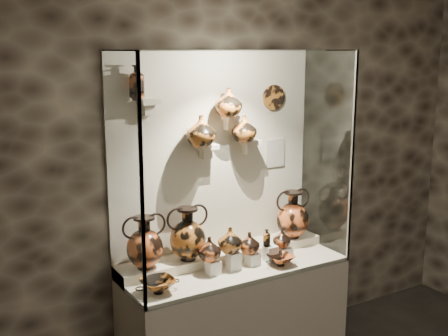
{
  "coord_description": "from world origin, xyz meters",
  "views": [
    {
      "loc": [
        -2.08,
        -1.14,
        2.41
      ],
      "look_at": [
        -0.05,
        2.26,
        1.56
      ],
      "focal_mm": 45.0,
      "sensor_mm": 36.0,
      "label": 1
    }
  ],
  "objects_px": {
    "amphora_left": "(145,242)",
    "lekythos_tall": "(137,80)",
    "jug_c": "(249,243)",
    "ovoid_vase_a": "(201,131)",
    "amphora_mid": "(188,234)",
    "jug_e": "(282,238)",
    "jug_a": "(209,249)",
    "ovoid_vase_c": "(244,129)",
    "kylix_left": "(158,284)",
    "amphora_right": "(292,214)",
    "kylix_right": "(280,259)",
    "jug_b": "(230,240)",
    "lekythos_small": "(266,237)",
    "ovoid_vase_b": "(228,102)"
  },
  "relations": [
    {
      "from": "jug_e",
      "to": "ovoid_vase_c",
      "type": "distance_m",
      "value": 0.89
    },
    {
      "from": "kylix_left",
      "to": "ovoid_vase_c",
      "type": "bearing_deg",
      "value": 5.49
    },
    {
      "from": "kylix_right",
      "to": "lekythos_tall",
      "type": "relative_size",
      "value": 0.93
    },
    {
      "from": "amphora_left",
      "to": "kylix_right",
      "type": "distance_m",
      "value": 1.01
    },
    {
      "from": "ovoid_vase_a",
      "to": "jug_a",
      "type": "bearing_deg",
      "value": -96.28
    },
    {
      "from": "jug_b",
      "to": "ovoid_vase_c",
      "type": "relative_size",
      "value": 0.94
    },
    {
      "from": "amphora_left",
      "to": "kylix_right",
      "type": "relative_size",
      "value": 1.53
    },
    {
      "from": "jug_c",
      "to": "ovoid_vase_c",
      "type": "relative_size",
      "value": 0.81
    },
    {
      "from": "amphora_right",
      "to": "lekythos_tall",
      "type": "relative_size",
      "value": 1.48
    },
    {
      "from": "amphora_left",
      "to": "ovoid_vase_a",
      "type": "bearing_deg",
      "value": 5.34
    },
    {
      "from": "jug_c",
      "to": "ovoid_vase_a",
      "type": "height_order",
      "value": "ovoid_vase_a"
    },
    {
      "from": "amphora_right",
      "to": "kylix_left",
      "type": "bearing_deg",
      "value": -167.73
    },
    {
      "from": "amphora_mid",
      "to": "ovoid_vase_b",
      "type": "relative_size",
      "value": 1.87
    },
    {
      "from": "amphora_left",
      "to": "jug_e",
      "type": "distance_m",
      "value": 1.07
    },
    {
      "from": "amphora_mid",
      "to": "ovoid_vase_c",
      "type": "height_order",
      "value": "ovoid_vase_c"
    },
    {
      "from": "amphora_right",
      "to": "kylix_right",
      "type": "relative_size",
      "value": 1.59
    },
    {
      "from": "ovoid_vase_a",
      "to": "jug_e",
      "type": "bearing_deg",
      "value": -11.75
    },
    {
      "from": "kylix_right",
      "to": "kylix_left",
      "type": "bearing_deg",
      "value": 176.38
    },
    {
      "from": "jug_a",
      "to": "jug_c",
      "type": "bearing_deg",
      "value": -13.66
    },
    {
      "from": "lekythos_small",
      "to": "kylix_left",
      "type": "xyz_separation_m",
      "value": [
        -0.93,
        -0.09,
        -0.14
      ]
    },
    {
      "from": "jug_a",
      "to": "ovoid_vase_b",
      "type": "distance_m",
      "value": 1.07
    },
    {
      "from": "ovoid_vase_c",
      "to": "kylix_left",
      "type": "bearing_deg",
      "value": -169.68
    },
    {
      "from": "jug_a",
      "to": "kylix_right",
      "type": "distance_m",
      "value": 0.56
    },
    {
      "from": "jug_a",
      "to": "kylix_left",
      "type": "xyz_separation_m",
      "value": [
        -0.45,
        -0.1,
        -0.13
      ]
    },
    {
      "from": "jug_a",
      "to": "jug_e",
      "type": "xyz_separation_m",
      "value": [
        0.64,
        0.0,
        -0.04
      ]
    },
    {
      "from": "kylix_right",
      "to": "ovoid_vase_b",
      "type": "bearing_deg",
      "value": 121.74
    },
    {
      "from": "amphora_right",
      "to": "kylix_left",
      "type": "relative_size",
      "value": 1.36
    },
    {
      "from": "amphora_right",
      "to": "ovoid_vase_c",
      "type": "height_order",
      "value": "ovoid_vase_c"
    },
    {
      "from": "lekythos_small",
      "to": "ovoid_vase_c",
      "type": "relative_size",
      "value": 0.76
    },
    {
      "from": "amphora_mid",
      "to": "jug_e",
      "type": "relative_size",
      "value": 2.73
    },
    {
      "from": "lekythos_tall",
      "to": "jug_e",
      "type": "bearing_deg",
      "value": -16.45
    },
    {
      "from": "jug_b",
      "to": "jug_e",
      "type": "relative_size",
      "value": 1.3
    },
    {
      "from": "lekythos_tall",
      "to": "ovoid_vase_b",
      "type": "bearing_deg",
      "value": -5.45
    },
    {
      "from": "jug_c",
      "to": "kylix_right",
      "type": "relative_size",
      "value": 0.65
    },
    {
      "from": "jug_c",
      "to": "ovoid_vase_b",
      "type": "relative_size",
      "value": 0.77
    },
    {
      "from": "ovoid_vase_b",
      "to": "jug_c",
      "type": "bearing_deg",
      "value": -60.32
    },
    {
      "from": "jug_a",
      "to": "kylix_right",
      "type": "height_order",
      "value": "jug_a"
    },
    {
      "from": "amphora_left",
      "to": "jug_a",
      "type": "height_order",
      "value": "amphora_left"
    },
    {
      "from": "jug_e",
      "to": "ovoid_vase_c",
      "type": "height_order",
      "value": "ovoid_vase_c"
    },
    {
      "from": "kylix_left",
      "to": "lekythos_tall",
      "type": "xyz_separation_m",
      "value": [
        0.05,
        0.37,
        1.31
      ]
    },
    {
      "from": "jug_b",
      "to": "kylix_right",
      "type": "height_order",
      "value": "jug_b"
    },
    {
      "from": "jug_a",
      "to": "ovoid_vase_c",
      "type": "height_order",
      "value": "ovoid_vase_c"
    },
    {
      "from": "amphora_right",
      "to": "ovoid_vase_c",
      "type": "xyz_separation_m",
      "value": [
        -0.43,
        0.06,
        0.72
      ]
    },
    {
      "from": "ovoid_vase_b",
      "to": "ovoid_vase_a",
      "type": "bearing_deg",
      "value": -160.17
    },
    {
      "from": "jug_c",
      "to": "jug_e",
      "type": "xyz_separation_m",
      "value": [
        0.3,
        0.0,
        -0.02
      ]
    },
    {
      "from": "jug_b",
      "to": "kylix_right",
      "type": "distance_m",
      "value": 0.42
    },
    {
      "from": "amphora_left",
      "to": "lekythos_tall",
      "type": "relative_size",
      "value": 1.43
    },
    {
      "from": "amphora_mid",
      "to": "kylix_right",
      "type": "bearing_deg",
      "value": -20.3
    },
    {
      "from": "amphora_mid",
      "to": "ovoid_vase_a",
      "type": "distance_m",
      "value": 0.75
    },
    {
      "from": "amphora_mid",
      "to": "ovoid_vase_b",
      "type": "distance_m",
      "value": 1.0
    }
  ]
}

